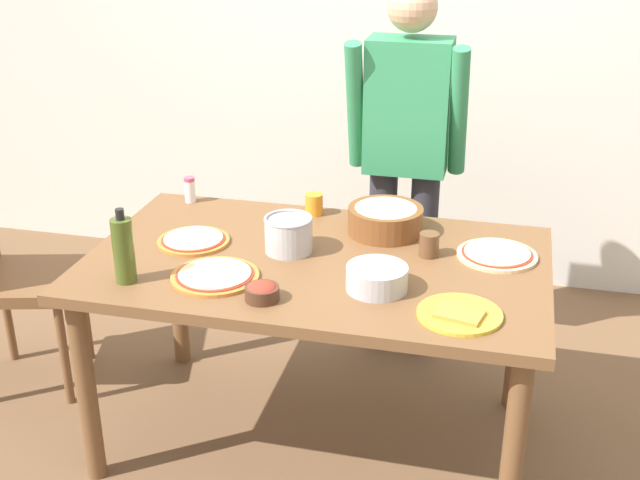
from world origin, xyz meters
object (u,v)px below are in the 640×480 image
Objects in this scene: cup_orange at (314,204)px; cup_small_brown at (429,245)px; popcorn_bowl at (386,217)px; plate_with_slice at (460,314)px; pizza_raw_on_board at (497,254)px; steel_pot at (289,234)px; salt_shaker at (190,190)px; dining_table at (317,282)px; pizza_second_cooked at (215,276)px; olive_oil_bottle at (124,250)px; mixing_bowl_steel at (377,278)px; person_cook at (406,150)px; pizza_cooked_on_tray at (193,240)px; chair_wooden_left at (6,266)px; small_sauce_bowl at (262,291)px.

cup_orange is 0.56m from cup_small_brown.
cup_small_brown is (0.18, -0.17, -0.02)m from popcorn_bowl.
pizza_raw_on_board is at bearing 78.90° from plate_with_slice.
steel_pot is 1.64× the size of salt_shaker.
salt_shaker is at bearing 178.63° from cup_orange.
dining_table is 5.70× the size of pizza_raw_on_board.
pizza_second_cooked is 0.31m from olive_oil_bottle.
plate_with_slice is 0.72m from steel_pot.
steel_pot is (-0.31, -0.25, 0.00)m from popcorn_bowl.
cup_small_brown is at bearing 27.38° from pizza_second_cooked.
mixing_bowl_steel is (0.24, -0.18, 0.13)m from dining_table.
popcorn_bowl is at bearing -90.44° from person_cook.
cup_orange is at bearing 105.46° from dining_table.
pizza_cooked_on_tray is at bearing 163.84° from mixing_bowl_steel.
pizza_second_cooked is 2.78× the size of salt_shaker.
olive_oil_bottle is 0.85m from cup_orange.
chair_wooden_left is at bearing 170.44° from mixing_bowl_steel.
person_cook reaches higher than olive_oil_bottle.
cup_small_brown is (0.49, 0.08, -0.02)m from steel_pot.
pizza_raw_on_board and pizza_second_cooked have the same top height.
person_cook is at bearing 49.17° from cup_orange.
pizza_cooked_on_tray is at bearing -66.50° from salt_shaker.
mixing_bowl_steel reaches higher than plate_with_slice.
small_sauce_bowl is 1.29× the size of cup_small_brown.
mixing_bowl_steel is at bearing -33.87° from salt_shaker.
olive_oil_bottle is at bearing -150.68° from dining_table.
small_sauce_bowl reaches higher than dining_table.
pizza_raw_on_board is at bearing -15.98° from popcorn_bowl.
pizza_raw_on_board and pizza_cooked_on_tray have the same top height.
cup_orange and cup_small_brown have the same top height.
mixing_bowl_steel is 0.83m from olive_oil_bottle.
pizza_raw_on_board is 1.40× the size of mixing_bowl_steel.
pizza_raw_on_board is 2.55× the size of small_sauce_bowl.
mixing_bowl_steel is 1.15× the size of steel_pot.
cup_orange is at bearing 132.13° from plate_with_slice.
dining_table is 0.20m from steel_pot.
chair_wooden_left is at bearing 151.89° from olive_oil_bottle.
cup_small_brown reaches higher than plate_with_slice.
steel_pot is at bearing -170.81° from cup_small_brown.
pizza_raw_on_board is 1.62× the size of steel_pot.
dining_table is 14.55× the size of small_sauce_bowl.
chair_wooden_left is 5.48× the size of steel_pot.
small_sauce_bowl is at bearing -104.89° from person_cook.
popcorn_bowl is 1.40× the size of mixing_bowl_steel.
dining_table is 6.15× the size of plate_with_slice.
salt_shaker reaches higher than small_sauce_bowl.
chair_wooden_left is at bearing -177.56° from pizza_raw_on_board.
popcorn_bowl is at bearing 46.65° from pizza_second_cooked.
small_sauce_bowl is 1.04× the size of salt_shaker.
dining_table is at bearing -124.04° from popcorn_bowl.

